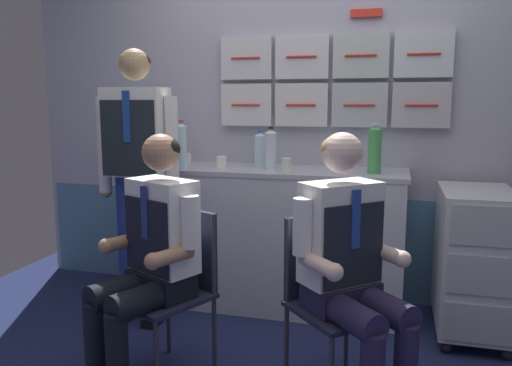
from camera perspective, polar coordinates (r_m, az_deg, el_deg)
name	(u,v)px	position (r m, az deg, el deg)	size (l,w,h in m)	color
galley_bulkhead	(313,145)	(3.58, 6.41, 4.21)	(4.20, 0.14, 2.15)	#A6A6BA
galley_counter	(276,238)	(3.44, 2.22, -6.10)	(1.68, 0.53, 0.93)	silver
service_trolley	(474,258)	(3.26, 23.11, -7.74)	(0.40, 0.65, 0.87)	black
folding_chair_left	(177,275)	(2.63, -8.85, -10.07)	(0.53, 0.53, 0.83)	#2D2D33
crew_member_left	(149,252)	(2.49, -11.82, -7.56)	(0.55, 0.66, 1.22)	black
folding_chair_right	(329,285)	(2.49, 8.11, -11.18)	(0.57, 0.57, 0.83)	#2D2D33
crew_member_right	(351,261)	(2.32, 10.57, -8.50)	(0.63, 0.64, 1.24)	black
crew_member_standing	(138,163)	(3.19, -13.05, 2.19)	(0.53, 0.26, 1.68)	black
water_bottle_tall	(182,145)	(3.40, -8.28, 4.18)	(0.07, 0.07, 0.31)	#ADD9E7
sparkling_bottle_green	(375,149)	(3.19, 13.09, 3.67)	(0.08, 0.08, 0.31)	#47A152
water_bottle_blue_cap	(271,149)	(3.28, 1.64, 3.77)	(0.08, 0.08, 0.28)	silver
water_bottle_short	(260,149)	(3.49, 0.42, 3.83)	(0.08, 0.08, 0.25)	silver
coffee_cup_white	(187,157)	(3.71, -7.71, 2.85)	(0.06, 0.06, 0.07)	silver
paper_cup_blue	(286,165)	(3.16, 3.40, 2.02)	(0.06, 0.06, 0.09)	beige
espresso_cup_small	(221,161)	(3.43, -3.89, 2.42)	(0.07, 0.07, 0.07)	white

